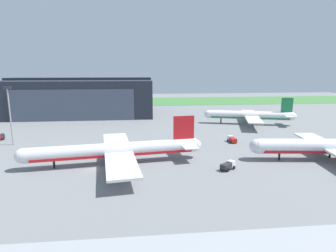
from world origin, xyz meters
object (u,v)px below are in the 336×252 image
(airliner_far_right, at_px, (250,115))
(ops_van, at_px, (228,165))
(maintenance_hangar, at_px, (81,97))
(pushback_tractor, at_px, (232,139))
(airliner_near_right, at_px, (329,147))
(apron_light_mast, at_px, (10,111))
(airliner_near_left, at_px, (115,150))

(airliner_far_right, xyz_separation_m, ops_van, (-28.37, -56.95, -2.98))
(maintenance_hangar, relative_size, ops_van, 17.03)
(ops_van, bearing_deg, pushback_tractor, 69.44)
(ops_van, bearing_deg, airliner_near_right, 8.59)
(apron_light_mast, bearing_deg, airliner_near_right, -15.43)
(airliner_near_left, xyz_separation_m, airliner_near_right, (58.82, -3.25, 0.17))
(apron_light_mast, bearing_deg, airliner_near_left, -32.56)
(airliner_far_right, height_order, apron_light_mast, apron_light_mast)
(maintenance_hangar, height_order, airliner_far_right, maintenance_hangar)
(apron_light_mast, bearing_deg, airliner_far_right, 15.82)
(airliner_near_right, bearing_deg, airliner_far_right, 92.05)
(apron_light_mast, bearing_deg, maintenance_hangar, 80.52)
(airliner_near_left, distance_m, pushback_tractor, 42.80)
(maintenance_hangar, bearing_deg, airliner_near_right, -46.89)
(pushback_tractor, bearing_deg, airliner_near_right, -47.00)
(airliner_near_left, height_order, airliner_near_right, airliner_near_right)
(airliner_far_right, height_order, airliner_near_left, airliner_far_right)
(airliner_near_right, xyz_separation_m, pushback_tractor, (-20.35, 21.83, -2.76))
(ops_van, bearing_deg, maintenance_hangar, 119.68)
(airliner_near_right, bearing_deg, pushback_tractor, 133.00)
(airliner_near_right, bearing_deg, maintenance_hangar, 133.11)
(airliner_near_right, xyz_separation_m, ops_van, (-30.25, -4.57, -2.68))
(ops_van, bearing_deg, airliner_far_right, 63.52)
(airliner_near_left, bearing_deg, airliner_far_right, 40.79)
(ops_van, height_order, apron_light_mast, apron_light_mast)
(maintenance_hangar, xyz_separation_m, apron_light_mast, (-10.62, -63.63, 1.62))
(airliner_near_right, relative_size, ops_van, 9.65)
(pushback_tractor, distance_m, apron_light_mast, 75.11)
(pushback_tractor, height_order, apron_light_mast, apron_light_mast)
(maintenance_hangar, distance_m, ops_van, 108.89)
(airliner_far_right, distance_m, airliner_near_right, 52.42)
(airliner_near_left, bearing_deg, pushback_tractor, 25.78)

